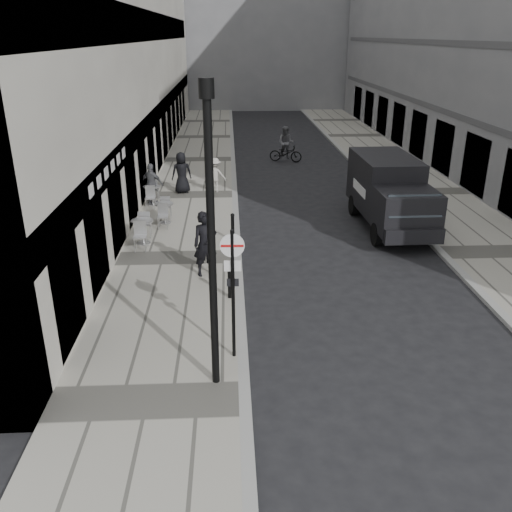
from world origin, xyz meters
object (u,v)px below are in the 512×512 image
Objects in this scene: cyclist at (286,148)px; sign_post at (233,278)px; walking_man at (205,244)px; lamppost at (211,229)px; panel_van at (389,190)px.

sign_post is at bearing -81.66° from cyclist.
walking_man is 4.79m from sign_post.
lamppost is at bearing -102.59° from walking_man.
panel_van is (6.89, 4.48, 0.36)m from walking_man.
panel_van reaches higher than walking_man.
sign_post is at bearing -124.78° from panel_van.
walking_man is 6.12m from lamppost.
sign_post is 0.50× the size of lamppost.
walking_man is 8.23m from panel_van.
sign_post is at bearing 67.75° from lamppost.
cyclist is (-2.77, 11.85, -0.68)m from panel_van.
panel_van is at bearing 58.15° from sign_post.
walking_man is at bearing 94.14° from lamppost.
sign_post reaches higher than walking_man.
panel_van reaches higher than cyclist.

